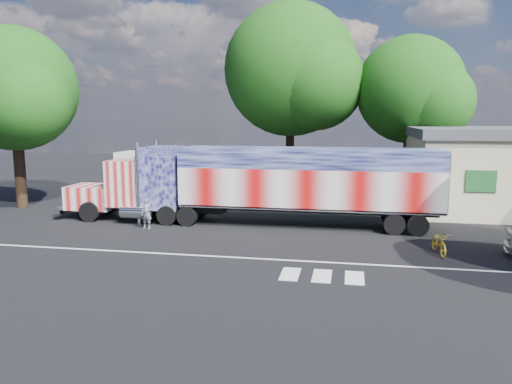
% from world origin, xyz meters
% --- Properties ---
extents(ground, '(100.00, 100.00, 0.00)m').
position_xyz_m(ground, '(0.00, 0.00, 0.00)').
color(ground, black).
extents(lane_markings, '(30.00, 2.67, 0.01)m').
position_xyz_m(lane_markings, '(1.71, -3.77, 0.01)').
color(lane_markings, silver).
rests_on(lane_markings, ground).
extents(semi_truck, '(21.30, 3.36, 4.54)m').
position_xyz_m(semi_truck, '(0.12, 3.68, 2.34)').
color(semi_truck, black).
rests_on(semi_truck, ground).
extents(coach_bus, '(11.63, 2.71, 3.38)m').
position_xyz_m(coach_bus, '(-5.57, 10.65, 1.75)').
color(coach_bus, white).
rests_on(coach_bus, ground).
extents(woman, '(0.64, 0.45, 1.65)m').
position_xyz_m(woman, '(-5.64, 1.50, 0.82)').
color(woman, slate).
rests_on(woman, ground).
extents(bicycle, '(0.90, 1.95, 0.99)m').
position_xyz_m(bicycle, '(8.81, -0.82, 0.49)').
color(bicycle, gold).
rests_on(bicycle, ground).
extents(tree_n_mid, '(11.48, 10.93, 15.16)m').
position_xyz_m(tree_n_mid, '(0.07, 18.88, 9.64)').
color(tree_n_mid, black).
rests_on(tree_n_mid, ground).
extents(tree_ne_a, '(8.56, 8.15, 11.99)m').
position_xyz_m(tree_ne_a, '(9.42, 17.21, 7.86)').
color(tree_ne_a, black).
rests_on(tree_ne_a, ground).
extents(tree_w_a, '(8.23, 7.84, 11.55)m').
position_xyz_m(tree_w_a, '(-16.05, 5.83, 7.58)').
color(tree_w_a, black).
rests_on(tree_w_a, ground).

